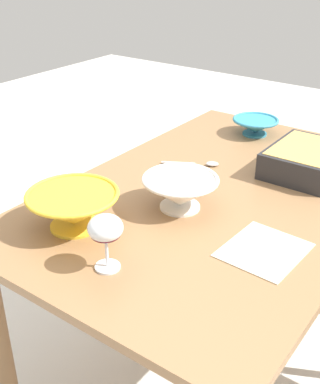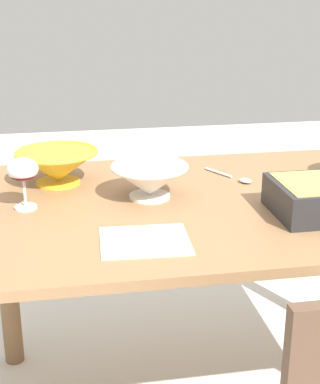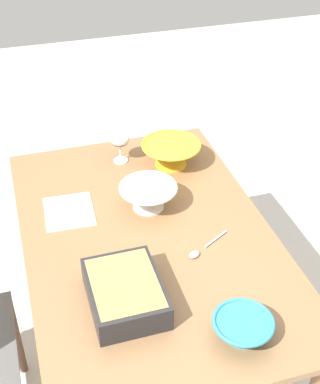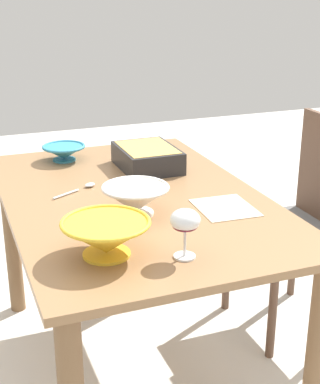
{
  "view_description": "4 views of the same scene",
  "coord_description": "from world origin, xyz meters",
  "px_view_note": "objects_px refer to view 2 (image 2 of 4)",
  "views": [
    {
      "loc": [
        -1.25,
        -0.67,
        1.48
      ],
      "look_at": [
        -0.23,
        0.07,
        0.82
      ],
      "focal_mm": 46.37,
      "sensor_mm": 36.0,
      "label": 1
    },
    {
      "loc": [
        -0.41,
        -1.54,
        1.34
      ],
      "look_at": [
        -0.14,
        0.0,
        0.78
      ],
      "focal_mm": 54.36,
      "sensor_mm": 36.0,
      "label": 2
    },
    {
      "loc": [
        1.47,
        -0.4,
        2.07
      ],
      "look_at": [
        -0.12,
        0.08,
        0.85
      ],
      "focal_mm": 51.08,
      "sensor_mm": 36.0,
      "label": 3
    },
    {
      "loc": [
        -1.87,
        0.61,
        1.49
      ],
      "look_at": [
        -0.11,
        -0.06,
        0.8
      ],
      "focal_mm": 54.04,
      "sensor_mm": 36.0,
      "label": 4
    }
  ],
  "objects_px": {
    "wine_glass": "(23,172)",
    "mixing_bowl": "(149,179)",
    "serving_spoon": "(237,178)",
    "serving_bowl": "(57,165)",
    "dining_table": "(207,239)",
    "napkin": "(145,241)"
  },
  "relations": [
    {
      "from": "wine_glass",
      "to": "mixing_bowl",
      "type": "height_order",
      "value": "wine_glass"
    },
    {
      "from": "wine_glass",
      "to": "mixing_bowl",
      "type": "relative_size",
      "value": 0.64
    },
    {
      "from": "mixing_bowl",
      "to": "serving_spoon",
      "type": "bearing_deg",
      "value": 19.75
    },
    {
      "from": "mixing_bowl",
      "to": "serving_bowl",
      "type": "relative_size",
      "value": 0.88
    },
    {
      "from": "dining_table",
      "to": "serving_spoon",
      "type": "distance_m",
      "value": 0.24
    },
    {
      "from": "napkin",
      "to": "dining_table",
      "type": "bearing_deg",
      "value": 48.8
    },
    {
      "from": "mixing_bowl",
      "to": "dining_table",
      "type": "bearing_deg",
      "value": -15.84
    },
    {
      "from": "serving_bowl",
      "to": "serving_spoon",
      "type": "relative_size",
      "value": 1.38
    },
    {
      "from": "serving_bowl",
      "to": "napkin",
      "type": "bearing_deg",
      "value": -67.11
    },
    {
      "from": "mixing_bowl",
      "to": "serving_spoon",
      "type": "distance_m",
      "value": 0.32
    },
    {
      "from": "serving_spoon",
      "to": "serving_bowl",
      "type": "bearing_deg",
      "value": 173.03
    },
    {
      "from": "serving_bowl",
      "to": "serving_spoon",
      "type": "bearing_deg",
      "value": -6.97
    },
    {
      "from": "dining_table",
      "to": "wine_glass",
      "type": "xyz_separation_m",
      "value": [
        -0.52,
        0.02,
        0.23
      ]
    },
    {
      "from": "serving_bowl",
      "to": "serving_spoon",
      "type": "height_order",
      "value": "serving_bowl"
    },
    {
      "from": "mixing_bowl",
      "to": "serving_bowl",
      "type": "bearing_deg",
      "value": 146.13
    },
    {
      "from": "serving_bowl",
      "to": "dining_table",
      "type": "bearing_deg",
      "value": -27.56
    },
    {
      "from": "dining_table",
      "to": "mixing_bowl",
      "type": "height_order",
      "value": "mixing_bowl"
    },
    {
      "from": "dining_table",
      "to": "wine_glass",
      "type": "bearing_deg",
      "value": 177.74
    },
    {
      "from": "serving_bowl",
      "to": "napkin",
      "type": "distance_m",
      "value": 0.52
    },
    {
      "from": "serving_spoon",
      "to": "napkin",
      "type": "relative_size",
      "value": 0.86
    },
    {
      "from": "dining_table",
      "to": "wine_glass",
      "type": "distance_m",
      "value": 0.57
    },
    {
      "from": "dining_table",
      "to": "serving_spoon",
      "type": "bearing_deg",
      "value": 48.82
    }
  ]
}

